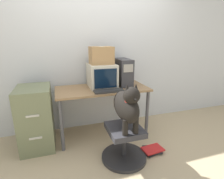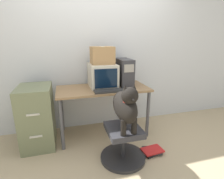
# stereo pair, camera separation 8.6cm
# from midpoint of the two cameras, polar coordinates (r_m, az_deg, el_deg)

# --- Properties ---
(ground_plane) EXTENTS (12.00, 12.00, 0.00)m
(ground_plane) POSITION_cam_midpoint_polar(r_m,az_deg,el_deg) (2.67, -0.19, -17.32)
(ground_plane) COLOR tan
(wall_back) EXTENTS (8.00, 0.05, 2.60)m
(wall_back) POSITION_cam_midpoint_polar(r_m,az_deg,el_deg) (2.92, -3.99, 12.74)
(wall_back) COLOR silver
(wall_back) RESTS_ON ground_plane
(desk) EXTENTS (1.37, 0.64, 0.77)m
(desk) POSITION_cam_midpoint_polar(r_m,az_deg,el_deg) (2.66, -2.03, -1.47)
(desk) COLOR olive
(desk) RESTS_ON ground_plane
(crt_monitor) EXTENTS (0.40, 0.46, 0.35)m
(crt_monitor) POSITION_cam_midpoint_polar(r_m,az_deg,el_deg) (2.67, -2.18, 4.64)
(crt_monitor) COLOR beige
(crt_monitor) RESTS_ON desk
(pc_tower) EXTENTS (0.20, 0.42, 0.41)m
(pc_tower) POSITION_cam_midpoint_polar(r_m,az_deg,el_deg) (2.77, 4.86, 5.68)
(pc_tower) COLOR #333338
(pc_tower) RESTS_ON desk
(keyboard) EXTENTS (0.42, 0.15, 0.03)m
(keyboard) POSITION_cam_midpoint_polar(r_m,az_deg,el_deg) (2.43, 0.09, -0.44)
(keyboard) COLOR #2D2D2D
(keyboard) RESTS_ON desk
(computer_mouse) EXTENTS (0.06, 0.04, 0.03)m
(computer_mouse) POSITION_cam_midpoint_polar(r_m,az_deg,el_deg) (2.53, 6.31, 0.15)
(computer_mouse) COLOR silver
(computer_mouse) RESTS_ON desk
(office_chair) EXTENTS (0.57, 0.57, 0.44)m
(office_chair) POSITION_cam_midpoint_polar(r_m,az_deg,el_deg) (2.30, 4.79, -17.31)
(office_chair) COLOR #262628
(office_chair) RESTS_ON ground_plane
(dog) EXTENTS (0.23, 0.56, 0.58)m
(dog) POSITION_cam_midpoint_polar(r_m,az_deg,el_deg) (2.01, 5.61, -5.30)
(dog) COLOR black
(dog) RESTS_ON office_chair
(filing_cabinet) EXTENTS (0.43, 0.57, 0.87)m
(filing_cabinet) POSITION_cam_midpoint_polar(r_m,az_deg,el_deg) (2.66, -22.34, -8.16)
(filing_cabinet) COLOR #6B7251
(filing_cabinet) RESTS_ON ground_plane
(cardboard_box) EXTENTS (0.33, 0.27, 0.25)m
(cardboard_box) POSITION_cam_midpoint_polar(r_m,az_deg,el_deg) (2.63, -2.28, 11.09)
(cardboard_box) COLOR #A87F51
(cardboard_box) RESTS_ON crt_monitor
(book_stack_floor) EXTENTS (0.29, 0.24, 0.06)m
(book_stack_floor) POSITION_cam_midpoint_polar(r_m,az_deg,el_deg) (2.55, 13.96, -18.90)
(book_stack_floor) COLOR #262628
(book_stack_floor) RESTS_ON ground_plane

